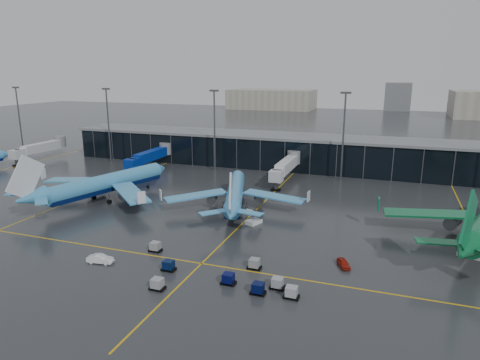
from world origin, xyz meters
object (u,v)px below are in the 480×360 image
(airliner_arkefly, at_px, (107,173))
(mobile_airstair, at_px, (254,220))
(baggage_carts, at_px, (222,275))
(service_van_white, at_px, (100,259))
(airliner_klm_near, at_px, (235,183))
(service_van_red, at_px, (344,263))

(airliner_arkefly, height_order, mobile_airstair, airliner_arkefly)
(airliner_arkefly, distance_m, baggage_carts, 52.17)
(mobile_airstair, xyz_separation_m, service_van_white, (-18.22, -26.71, -0.04))
(baggage_carts, height_order, service_van_white, baggage_carts)
(service_van_white, bearing_deg, baggage_carts, -95.31)
(baggage_carts, xyz_separation_m, mobile_airstair, (-3.00, 25.29, 0.01))
(airliner_klm_near, bearing_deg, airliner_arkefly, 169.84)
(service_van_red, xyz_separation_m, service_van_white, (-38.38, -12.17, 0.10))
(airliner_klm_near, bearing_deg, baggage_carts, -90.75)
(airliner_klm_near, height_order, service_van_white, airliner_klm_near)
(airliner_klm_near, xyz_separation_m, baggage_carts, (10.31, -33.96, -5.23))
(airliner_klm_near, xyz_separation_m, mobile_airstair, (7.31, -8.66, -5.22))
(airliner_arkefly, bearing_deg, baggage_carts, -19.29)
(airliner_arkefly, relative_size, service_van_red, 12.11)
(airliner_klm_near, relative_size, service_van_red, 10.59)
(baggage_carts, bearing_deg, service_van_white, -176.17)
(mobile_airstair, height_order, service_van_red, mobile_airstair)
(airliner_arkefly, relative_size, mobile_airstair, 11.72)
(airliner_arkefly, relative_size, baggage_carts, 1.56)
(airliner_arkefly, distance_m, service_van_red, 62.85)
(service_van_red, height_order, service_van_white, service_van_white)
(airliner_arkefly, xyz_separation_m, baggage_carts, (42.43, -29.74, -6.08))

